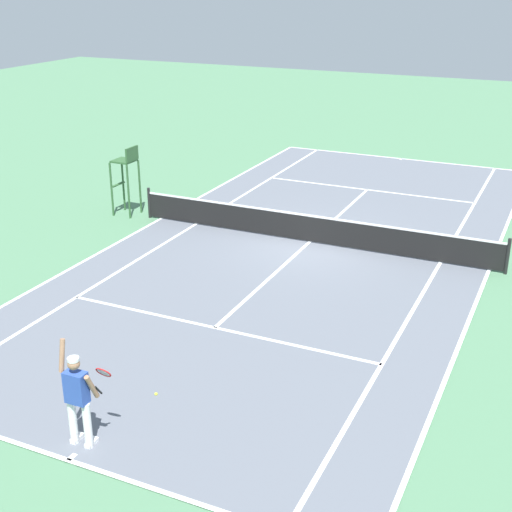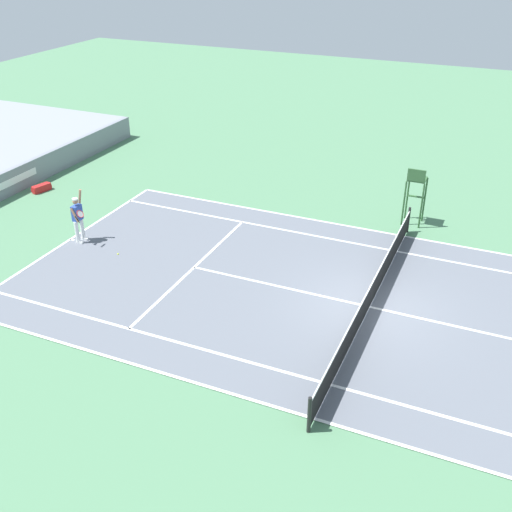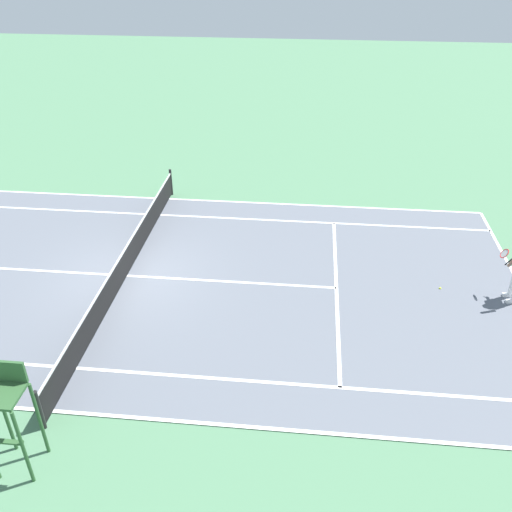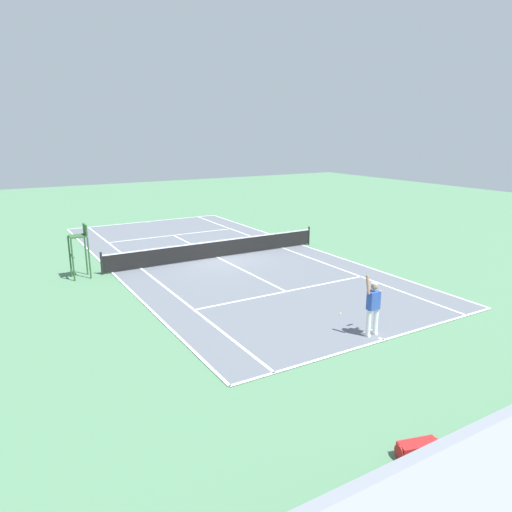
# 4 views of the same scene
# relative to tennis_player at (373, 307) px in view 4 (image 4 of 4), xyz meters

# --- Properties ---
(ground_plane) EXTENTS (80.00, 80.00, 0.00)m
(ground_plane) POSITION_rel_tennis_player_xyz_m (-0.06, -11.39, -0.99)
(ground_plane) COLOR #4C7A56
(court) EXTENTS (11.08, 23.88, 0.03)m
(court) POSITION_rel_tennis_player_xyz_m (-0.06, -11.39, -0.98)
(court) COLOR slate
(court) RESTS_ON ground
(net) EXTENTS (11.98, 0.10, 1.07)m
(net) POSITION_rel_tennis_player_xyz_m (-0.06, -11.39, -0.47)
(net) COLOR black
(net) RESTS_ON ground
(tennis_player) EXTENTS (0.76, 0.63, 2.08)m
(tennis_player) POSITION_rel_tennis_player_xyz_m (0.00, 0.00, 0.00)
(tennis_player) COLOR white
(tennis_player) RESTS_ON ground
(tennis_ball) EXTENTS (0.07, 0.07, 0.07)m
(tennis_ball) POSITION_rel_tennis_player_xyz_m (-0.34, -1.92, -0.96)
(tennis_ball) COLOR #D1E533
(tennis_ball) RESTS_ON ground
(umpire_chair) EXTENTS (0.77, 0.77, 2.44)m
(umpire_chair) POSITION_rel_tennis_player_xyz_m (6.75, -11.39, 0.56)
(umpire_chair) COLOR #2D562D
(umpire_chair) RESTS_ON ground
(equipment_bag) EXTENTS (0.95, 0.55, 0.32)m
(equipment_bag) POSITION_rel_tennis_player_xyz_m (3.39, 4.86, -0.83)
(equipment_bag) COLOR red
(equipment_bag) RESTS_ON ground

